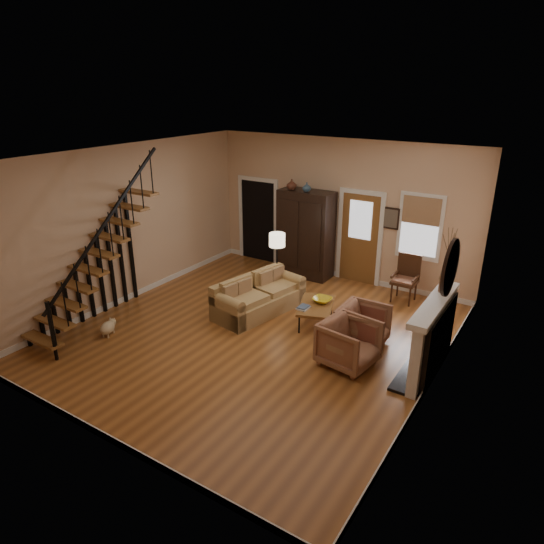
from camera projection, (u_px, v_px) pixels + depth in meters
The scene contains 15 objects.
room at pixel (286, 232), 10.21m from camera, with size 7.00×7.33×3.30m.
staircase at pixel (92, 247), 8.96m from camera, with size 0.94×2.80×3.20m, color brown, non-canonical shape.
fireplace at pixel (435, 331), 7.72m from camera, with size 0.33×1.95×2.30m.
armoire at pixel (306, 234), 11.61m from camera, with size 1.30×0.60×2.10m, color black, non-canonical shape.
vase_a at pixel (292, 184), 11.27m from camera, with size 0.24×0.24×0.25m, color #4C2619.
vase_b at pixel (307, 187), 11.08m from camera, with size 0.20×0.20×0.21m, color #334C60.
sofa at pixel (259, 296), 9.92m from camera, with size 0.85×1.97×0.73m, color tan, non-canonical shape.
coffee_table at pixel (316, 314), 9.50m from camera, with size 0.63×1.08×0.41m, color brown, non-canonical shape.
bowl at pixel (322, 300), 9.50m from camera, with size 0.37×0.37×0.09m, color gold.
books at pixel (303, 307), 9.24m from camera, with size 0.20×0.27×0.05m, color beige, non-canonical shape.
armchair_left at pixel (349, 343), 8.05m from camera, with size 0.84×0.87×0.79m, color brown.
armchair_right at pixel (363, 326), 8.67m from camera, with size 0.80×0.83×0.75m, color brown.
floor_lamp at pixel (277, 266), 10.43m from camera, with size 0.34×0.34×1.48m, color black, non-canonical shape.
side_chair at pixel (405, 279), 10.37m from camera, with size 0.54×0.54×1.02m, color #3E2313, non-canonical shape.
dog at pixel (108, 329), 9.06m from camera, with size 0.23×0.39×0.28m, color beige, non-canonical shape.
Camera 1 is at (4.62, -6.67, 4.44)m, focal length 32.00 mm.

